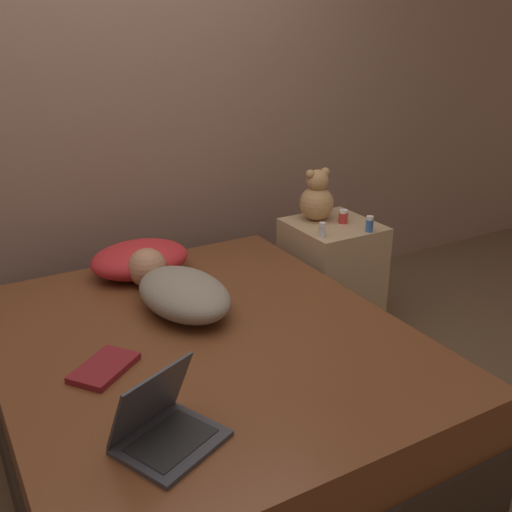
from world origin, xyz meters
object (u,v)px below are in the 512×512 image
(teddy_bear, at_px, (317,198))
(bottle_blue, at_px, (369,224))
(bottle_clear, at_px, (322,230))
(book, at_px, (104,368))
(pillow, at_px, (140,259))
(person_lying, at_px, (178,289))
(bottle_red, at_px, (343,217))
(laptop, at_px, (164,426))

(teddy_bear, distance_m, bottle_blue, 0.33)
(bottle_clear, bearing_deg, bottle_blue, -13.46)
(bottle_clear, distance_m, book, 1.38)
(pillow, distance_m, bottle_clear, 0.92)
(pillow, xyz_separation_m, bottle_clear, (0.88, -0.25, 0.07))
(pillow, relative_size, person_lying, 0.68)
(pillow, height_order, bottle_blue, bottle_blue)
(teddy_bear, bearing_deg, bottle_blue, -67.16)
(teddy_bear, height_order, book, teddy_bear)
(bottle_red, distance_m, bottle_clear, 0.25)
(laptop, relative_size, teddy_bear, 1.24)
(person_lying, bearing_deg, teddy_bear, 15.15)
(bottle_red, bearing_deg, person_lying, -165.48)
(laptop, xyz_separation_m, bottle_red, (1.46, 1.07, 0.09))
(pillow, relative_size, teddy_bear, 1.64)
(bottle_red, distance_m, bottle_blue, 0.18)
(laptop, bearing_deg, book, 71.62)
(pillow, distance_m, book, 0.85)
(pillow, xyz_separation_m, bottle_red, (1.11, -0.13, 0.07))
(bottle_red, height_order, book, bottle_red)
(person_lying, height_order, laptop, laptop)
(pillow, height_order, bottle_clear, bottle_clear)
(teddy_bear, distance_m, bottle_red, 0.18)
(pillow, height_order, bottle_red, bottle_red)
(laptop, bearing_deg, bottle_red, 12.17)
(person_lying, relative_size, bottle_blue, 8.17)
(laptop, distance_m, bottle_red, 1.81)
(book, bearing_deg, person_lying, 37.99)
(laptop, height_order, bottle_red, laptop)
(laptop, distance_m, bottle_blue, 1.74)
(laptop, distance_m, bottle_clear, 1.56)
(person_lying, height_order, bottle_blue, bottle_blue)
(laptop, distance_m, book, 0.46)
(bottle_blue, xyz_separation_m, book, (-1.54, -0.43, -0.14))
(book, bearing_deg, bottle_red, 22.05)
(bottle_clear, bearing_deg, book, -158.94)
(teddy_bear, xyz_separation_m, book, (-1.41, -0.73, -0.22))
(teddy_bear, bearing_deg, pillow, 179.43)
(pillow, distance_m, teddy_bear, 1.03)
(laptop, xyz_separation_m, teddy_bear, (1.37, 1.19, 0.18))
(person_lying, bearing_deg, laptop, -122.63)
(person_lying, xyz_separation_m, bottle_blue, (1.12, 0.10, 0.07))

